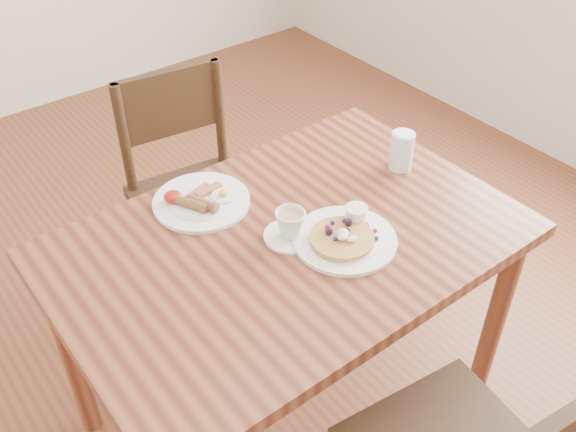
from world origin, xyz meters
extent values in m
plane|color=#5F2F1B|center=(0.00, 0.00, 0.00)|extent=(5.00, 5.00, 0.00)
cube|color=brown|center=(0.00, 0.00, 0.73)|extent=(1.20, 0.80, 0.04)
cylinder|color=brown|center=(0.54, -0.34, 0.35)|extent=(0.06, 0.06, 0.71)
cylinder|color=brown|center=(0.54, 0.34, 0.35)|extent=(0.06, 0.06, 0.71)
cylinder|color=brown|center=(-0.54, 0.34, 0.35)|extent=(0.06, 0.06, 0.71)
cylinder|color=#362513|center=(0.22, -0.44, 0.21)|extent=(0.04, 0.04, 0.43)
cube|color=#362513|center=(0.08, 0.61, 0.45)|extent=(0.47, 0.47, 0.04)
cylinder|color=#362513|center=(-0.12, 0.45, 0.21)|extent=(0.04, 0.04, 0.43)
cylinder|color=#362513|center=(0.23, 0.41, 0.21)|extent=(0.04, 0.04, 0.43)
cylinder|color=#362513|center=(-0.08, 0.81, 0.21)|extent=(0.04, 0.04, 0.43)
cylinder|color=#362513|center=(0.28, 0.77, 0.21)|extent=(0.04, 0.04, 0.43)
cylinder|color=#362513|center=(0.28, 0.77, 0.67)|extent=(0.04, 0.04, 0.43)
cylinder|color=#362513|center=(-0.08, 0.81, 0.67)|extent=(0.04, 0.04, 0.43)
cube|color=#362513|center=(0.10, 0.80, 0.76)|extent=(0.38, 0.08, 0.24)
cylinder|color=white|center=(0.10, -0.10, 0.76)|extent=(0.27, 0.27, 0.01)
cylinder|color=white|center=(0.10, -0.10, 0.76)|extent=(0.19, 0.19, 0.01)
cylinder|color=#B22D59|center=(0.15, -0.09, 0.77)|extent=(0.07, 0.07, 0.00)
cylinder|color=#C68C47|center=(0.09, -0.11, 0.77)|extent=(0.17, 0.17, 0.01)
ellipsoid|color=white|center=(0.08, -0.11, 0.79)|extent=(0.03, 0.03, 0.02)
ellipsoid|color=white|center=(0.10, -0.14, 0.79)|extent=(0.02, 0.02, 0.01)
cylinder|color=white|center=(0.17, -0.07, 0.79)|extent=(0.06, 0.06, 0.04)
cylinder|color=#591E07|center=(0.17, -0.07, 0.80)|extent=(0.05, 0.05, 0.00)
sphere|color=black|center=(0.12, -0.09, 0.79)|extent=(0.02, 0.02, 0.02)
sphere|color=#1E234C|center=(0.12, -0.08, 0.78)|extent=(0.01, 0.01, 0.01)
sphere|color=#1E234C|center=(0.11, -0.06, 0.78)|extent=(0.01, 0.01, 0.01)
sphere|color=#B21938|center=(0.09, -0.08, 0.79)|extent=(0.02, 0.02, 0.02)
sphere|color=black|center=(0.07, -0.08, 0.79)|extent=(0.02, 0.02, 0.02)
sphere|color=#1E234C|center=(0.07, -0.11, 0.78)|extent=(0.01, 0.01, 0.01)
sphere|color=black|center=(0.09, -0.11, 0.79)|extent=(0.02, 0.02, 0.02)
sphere|color=#1E234C|center=(0.10, -0.12, 0.78)|extent=(0.01, 0.01, 0.01)
sphere|color=#1E234C|center=(0.13, -0.12, 0.78)|extent=(0.01, 0.01, 0.01)
sphere|color=#1E234C|center=(0.17, -0.15, 0.77)|extent=(0.01, 0.01, 0.01)
sphere|color=#B21938|center=(0.19, -0.11, 0.77)|extent=(0.01, 0.01, 0.01)
cylinder|color=white|center=(-0.10, 0.26, 0.76)|extent=(0.27, 0.27, 0.01)
cylinder|color=white|center=(-0.10, 0.26, 0.76)|extent=(0.19, 0.19, 0.01)
cylinder|color=brown|center=(-0.14, 0.24, 0.78)|extent=(0.06, 0.10, 0.03)
cylinder|color=brown|center=(-0.12, 0.23, 0.78)|extent=(0.06, 0.10, 0.03)
cube|color=maroon|center=(-0.09, 0.29, 0.77)|extent=(0.08, 0.04, 0.01)
cube|color=maroon|center=(-0.07, 0.28, 0.77)|extent=(0.08, 0.03, 0.01)
cylinder|color=white|center=(-0.05, 0.23, 0.77)|extent=(0.07, 0.07, 0.00)
ellipsoid|color=yellow|center=(-0.05, 0.23, 0.78)|extent=(0.03, 0.03, 0.01)
ellipsoid|color=#A5190F|center=(-0.17, 0.30, 0.78)|extent=(0.05, 0.05, 0.03)
cylinder|color=white|center=(0.00, 0.00, 0.75)|extent=(0.14, 0.14, 0.01)
imported|color=white|center=(0.00, 0.00, 0.80)|extent=(0.09, 0.09, 0.07)
cylinder|color=tan|center=(0.00, 0.00, 0.82)|extent=(0.07, 0.07, 0.00)
cylinder|color=silver|center=(0.46, 0.05, 0.81)|extent=(0.07, 0.07, 0.12)
camera|label=1|loc=(-0.77, -1.00, 1.84)|focal=40.00mm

